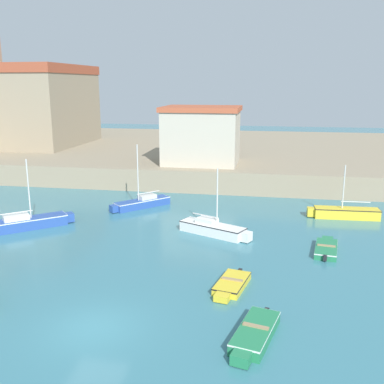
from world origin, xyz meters
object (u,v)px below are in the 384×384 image
object	(u,v)px
dinghy_green_5	(255,333)
harbor_shed_mid_row	(202,135)
sailboat_white_1	(213,228)
dinghy_yellow_7	(231,284)
sailboat_blue_0	(26,222)
church	(37,102)
sailboat_yellow_3	(345,213)
sailboat_blue_2	(142,202)
dinghy_green_6	(326,248)

from	to	relation	value
dinghy_green_5	harbor_shed_mid_row	distance (m)	31.19
sailboat_white_1	harbor_shed_mid_row	distance (m)	17.76
dinghy_yellow_7	sailboat_blue_0	bearing A→B (deg)	155.39
dinghy_green_5	dinghy_yellow_7	world-z (taller)	dinghy_green_5
church	sailboat_blue_0	bearing A→B (deg)	-63.66
sailboat_yellow_3	dinghy_green_5	xyz separation A→B (m)	(-6.39, -19.18, -0.16)
dinghy_yellow_7	dinghy_green_5	bearing A→B (deg)	-73.34
dinghy_green_5	harbor_shed_mid_row	bearing A→B (deg)	103.24
sailboat_yellow_3	church	size ratio (longest dim) A/B	0.34
sailboat_blue_0	sailboat_yellow_3	bearing A→B (deg)	16.50
sailboat_blue_2	church	xyz separation A→B (m)	(-21.09, 21.61, 7.61)
harbor_shed_mid_row	sailboat_blue_0	bearing A→B (deg)	-120.26
sailboat_yellow_3	dinghy_yellow_7	distance (m)	16.40
church	sailboat_white_1	bearing A→B (deg)	-44.50
sailboat_blue_0	sailboat_blue_2	xyz separation A→B (m)	(6.80, 7.28, -0.04)
sailboat_blue_2	sailboat_white_1	bearing A→B (deg)	-40.68
sailboat_blue_0	harbor_shed_mid_row	xyz separation A→B (m)	(10.42, 17.85, 4.80)
sailboat_blue_0	harbor_shed_mid_row	distance (m)	21.22
dinghy_green_5	church	distance (m)	52.44
sailboat_blue_0	sailboat_yellow_3	size ratio (longest dim) A/B	1.01
sailboat_blue_0	dinghy_yellow_7	bearing A→B (deg)	-24.61
sailboat_blue_0	sailboat_blue_2	world-z (taller)	sailboat_blue_2
sailboat_white_1	sailboat_blue_2	distance (m)	9.44
sailboat_blue_0	harbor_shed_mid_row	bearing A→B (deg)	59.74
sailboat_blue_0	sailboat_white_1	distance (m)	14.00
sailboat_blue_0	dinghy_yellow_7	size ratio (longest dim) A/B	1.56
sailboat_yellow_3	dinghy_green_6	size ratio (longest dim) A/B	1.41
dinghy_green_5	harbor_shed_mid_row	size ratio (longest dim) A/B	0.53
sailboat_blue_0	church	distance (m)	33.11
dinghy_green_5	dinghy_green_6	distance (m)	11.91
sailboat_white_1	sailboat_blue_2	xyz separation A→B (m)	(-7.16, 6.15, -0.03)
sailboat_blue_0	church	xyz separation A→B (m)	(-14.30, 28.88, 7.57)
church	harbor_shed_mid_row	world-z (taller)	church
dinghy_yellow_7	church	xyz separation A→B (m)	(-30.34, 36.23, 7.82)
sailboat_white_1	harbor_shed_mid_row	bearing A→B (deg)	101.94
sailboat_yellow_3	harbor_shed_mid_row	distance (m)	17.90
dinghy_green_6	dinghy_yellow_7	xyz separation A→B (m)	(-5.54, -6.41, -0.00)
sailboat_white_1	sailboat_blue_2	world-z (taller)	sailboat_blue_2
dinghy_yellow_7	harbor_shed_mid_row	xyz separation A→B (m)	(-5.63, 25.20, 5.05)
dinghy_green_6	church	bearing A→B (deg)	140.26
sailboat_yellow_3	church	bearing A→B (deg)	150.24
dinghy_yellow_7	sailboat_yellow_3	bearing A→B (deg)	61.54
dinghy_green_5	dinghy_yellow_7	size ratio (longest dim) A/B	1.16
sailboat_blue_2	harbor_shed_mid_row	xyz separation A→B (m)	(3.62, 10.58, 4.84)
sailboat_blue_0	church	size ratio (longest dim) A/B	0.34
sailboat_yellow_3	dinghy_green_5	size ratio (longest dim) A/B	1.33
sailboat_yellow_3	harbor_shed_mid_row	xyz separation A→B (m)	(-13.44, 10.79, 4.82)
dinghy_green_5	sailboat_blue_2	bearing A→B (deg)	118.82
harbor_shed_mid_row	sailboat_white_1	bearing A→B (deg)	-78.06
sailboat_blue_2	dinghy_green_6	xyz separation A→B (m)	(14.78, -8.22, -0.21)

